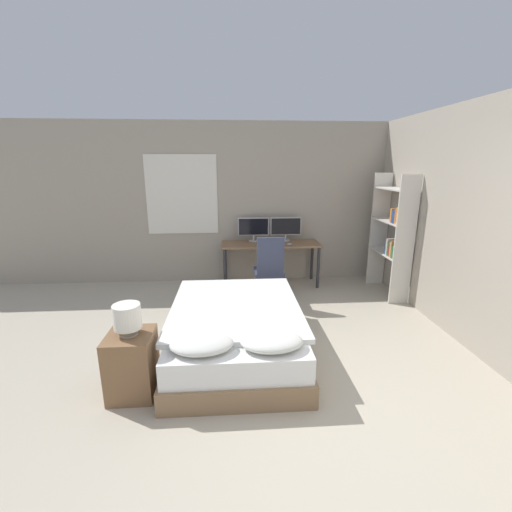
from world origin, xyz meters
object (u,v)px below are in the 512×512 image
(bedside_lamp, at_px, (127,317))
(desk, at_px, (271,248))
(bed, at_px, (236,331))
(bookshelf, at_px, (394,232))
(monitor_right, at_px, (286,227))
(nightstand, at_px, (132,364))
(computer_mouse, at_px, (290,244))
(office_chair, at_px, (269,277))
(monitor_left, at_px, (253,228))
(keyboard, at_px, (272,245))

(bedside_lamp, height_order, desk, bedside_lamp)
(bed, xyz_separation_m, bookshelf, (2.43, 1.56, 0.76))
(monitor_right, bearing_deg, bed, -110.89)
(nightstand, bearing_deg, monitor_right, 58.38)
(nightstand, height_order, computer_mouse, computer_mouse)
(nightstand, distance_m, office_chair, 2.50)
(computer_mouse, bearing_deg, monitor_right, 92.08)
(bedside_lamp, bearing_deg, computer_mouse, 54.93)
(desk, relative_size, monitor_right, 3.11)
(monitor_left, distance_m, keyboard, 0.50)
(nightstand, xyz_separation_m, bedside_lamp, (0.00, 0.00, 0.46))
(nightstand, bearing_deg, bedside_lamp, 0.00)
(nightstand, height_order, bedside_lamp, bedside_lamp)
(bedside_lamp, bearing_deg, nightstand, 180.00)
(computer_mouse, relative_size, office_chair, 0.07)
(keyboard, relative_size, computer_mouse, 5.75)
(keyboard, distance_m, bookshelf, 1.89)
(nightstand, bearing_deg, office_chair, 54.46)
(bed, relative_size, bedside_lamp, 7.17)
(nightstand, height_order, desk, desk)
(monitor_right, xyz_separation_m, office_chair, (-0.38, -0.95, -0.56))
(bed, height_order, nightstand, bed)
(bedside_lamp, height_order, office_chair, office_chair)
(computer_mouse, distance_m, office_chair, 0.80)
(nightstand, bearing_deg, bed, 33.76)
(nightstand, relative_size, computer_mouse, 8.33)
(bed, bearing_deg, computer_mouse, 65.57)
(desk, distance_m, office_chair, 0.82)
(bedside_lamp, bearing_deg, monitor_left, 66.80)
(monitor_left, bearing_deg, monitor_right, 0.00)
(bedside_lamp, distance_m, office_chair, 2.52)
(office_chair, xyz_separation_m, bookshelf, (1.92, 0.15, 0.62))
(monitor_left, bearing_deg, office_chair, -79.64)
(desk, bearing_deg, office_chair, -97.74)
(bed, relative_size, keyboard, 4.97)
(monitor_right, bearing_deg, computer_mouse, -87.92)
(desk, height_order, computer_mouse, computer_mouse)
(nightstand, bearing_deg, computer_mouse, 54.93)
(monitor_right, relative_size, computer_mouse, 7.55)
(computer_mouse, distance_m, bookshelf, 1.61)
(monitor_right, relative_size, bookshelf, 0.28)
(nightstand, distance_m, desk, 3.23)
(bed, relative_size, computer_mouse, 28.59)
(office_chair, bearing_deg, bookshelf, 4.50)
(keyboard, relative_size, office_chair, 0.39)
(desk, xyz_separation_m, monitor_left, (-0.28, 0.18, 0.32))
(keyboard, bearing_deg, desk, 90.00)
(office_chair, bearing_deg, nightstand, -125.54)
(bedside_lamp, relative_size, computer_mouse, 3.99)
(bedside_lamp, distance_m, monitor_right, 3.51)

